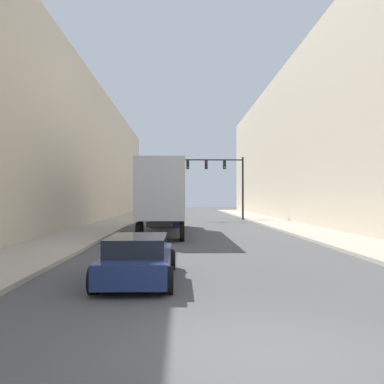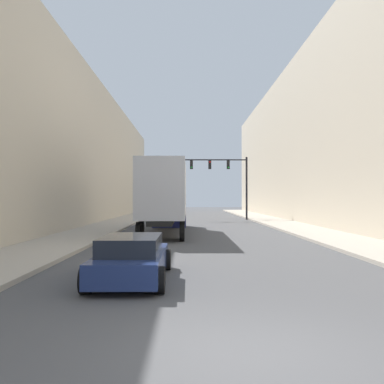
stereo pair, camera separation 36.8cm
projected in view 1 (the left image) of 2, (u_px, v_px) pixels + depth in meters
name	position (u px, v px, depth m)	size (l,w,h in m)	color
ground_plane	(270.00, 354.00, 6.07)	(200.00, 200.00, 0.00)	#4C4C4F
sidewalk_right	(278.00, 223.00, 36.25)	(3.37, 80.00, 0.15)	#B2A899
sidewalk_left	(112.00, 224.00, 35.87)	(3.37, 80.00, 0.15)	#B2A899
building_right	(333.00, 136.00, 36.48)	(6.00, 80.00, 15.08)	beige
building_left	(56.00, 149.00, 35.84)	(6.00, 80.00, 12.68)	beige
semi_truck	(164.00, 195.00, 27.25)	(2.53, 13.51, 4.29)	silver
sedan_car	(138.00, 258.00, 11.53)	(1.95, 4.62, 1.21)	navy
traffic_signal_gantry	(223.00, 174.00, 44.29)	(7.73, 0.35, 6.49)	black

